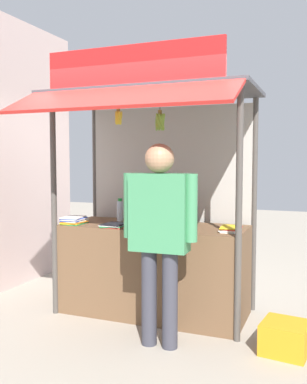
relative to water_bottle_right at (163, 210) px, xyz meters
name	(u,v)px	position (x,y,z in m)	size (l,w,h in m)	color
ground_plane	(154,312)	(-0.04, -0.15, -1.08)	(20.00, 20.00, 0.00)	#9E9384
stall_counter	(154,269)	(-0.04, -0.15, -0.61)	(1.92, 0.78, 0.94)	brown
stall_structure	(157,160)	(-0.04, -0.05, 0.54)	(2.12, 1.61, 2.66)	#4C4742
water_bottle_right	(163,210)	(0.00, 0.00, 0.00)	(0.09, 0.09, 0.31)	silver
water_bottle_far_right	(139,211)	(-0.24, -0.07, -0.01)	(0.08, 0.08, 0.28)	silver
water_bottle_center	(150,212)	(-0.08, -0.15, 0.00)	(0.08, 0.08, 0.30)	silver
water_bottle_mid_right	(186,211)	(0.24, 0.06, 0.00)	(0.09, 0.09, 0.31)	silver
water_bottle_left	(120,211)	(-0.50, -0.01, -0.02)	(0.07, 0.07, 0.26)	silver
water_bottle_far_left	(151,211)	(-0.19, 0.13, -0.03)	(0.07, 0.07, 0.24)	silver
magazine_stack_mid_left	(115,225)	(-0.38, -0.40, -0.13)	(0.26, 0.29, 0.03)	red
magazine_stack_rear_center	(162,225)	(0.10, -0.29, -0.11)	(0.27, 0.28, 0.07)	blue
magazine_stack_back_right	(74,220)	(-0.87, -0.38, -0.10)	(0.24, 0.27, 0.08)	green
magazine_stack_back_left	(230,229)	(0.78, -0.25, -0.12)	(0.19, 0.28, 0.05)	white
banana_bunch_inner_left	(118,117)	(-0.20, -0.64, 0.94)	(0.08, 0.08, 0.23)	#332D23
banana_bunch_rightmost	(160,122)	(0.21, -0.64, 0.89)	(0.11, 0.11, 0.30)	#332D23
vendor_person	(160,226)	(0.31, -0.90, -0.02)	(0.67, 0.25, 1.76)	#383842
plastic_crate	(285,338)	(1.34, -0.63, -0.95)	(0.37, 0.37, 0.26)	orange
neighbour_wall	(11,154)	(-2.12, 0.15, 0.61)	(0.20, 2.40, 3.39)	beige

